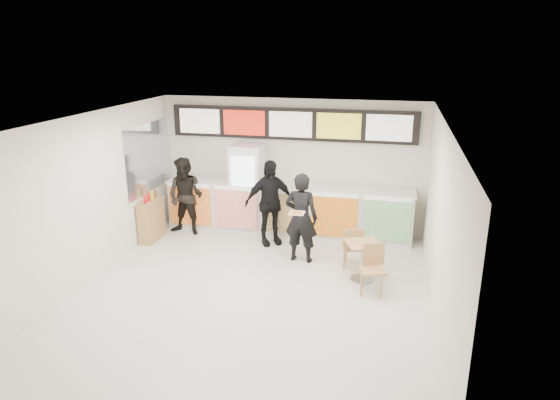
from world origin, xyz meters
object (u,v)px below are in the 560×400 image
(service_counter, at_px, (287,209))
(customer_main, at_px, (301,218))
(customer_left, at_px, (186,197))
(customer_mid, at_px, (269,203))
(cafe_table, at_px, (363,254))
(drinks_fridge, at_px, (248,188))
(condiment_ledge, at_px, (151,220))

(service_counter, relative_size, customer_main, 3.09)
(service_counter, distance_m, customer_left, 2.29)
(customer_left, height_order, customer_mid, customer_mid)
(cafe_table, bearing_deg, service_counter, 110.61)
(drinks_fridge, height_order, customer_left, drinks_fridge)
(customer_main, bearing_deg, condiment_ledge, -1.01)
(customer_main, distance_m, customer_left, 2.92)
(customer_left, xyz_separation_m, cafe_table, (4.04, -1.45, -0.38))
(customer_main, relative_size, customer_left, 1.03)
(customer_mid, bearing_deg, drinks_fridge, 100.42)
(customer_left, bearing_deg, service_counter, 20.48)
(customer_main, height_order, cafe_table, customer_main)
(drinks_fridge, xyz_separation_m, customer_left, (-1.27, -0.56, -0.12))
(drinks_fridge, height_order, customer_main, drinks_fridge)
(drinks_fridge, bearing_deg, customer_mid, -45.53)
(drinks_fridge, xyz_separation_m, customer_mid, (0.69, -0.70, -0.08))
(drinks_fridge, relative_size, customer_main, 1.11)
(customer_mid, relative_size, cafe_table, 1.22)
(customer_main, xyz_separation_m, cafe_table, (1.25, -0.59, -0.40))
(customer_mid, xyz_separation_m, condiment_ledge, (-2.57, -0.37, -0.47))
(customer_main, bearing_deg, customer_mid, -36.17)
(customer_mid, bearing_deg, customer_left, 141.76)
(service_counter, distance_m, drinks_fridge, 1.03)
(customer_left, distance_m, condiment_ledge, 0.90)
(drinks_fridge, xyz_separation_m, cafe_table, (2.77, -2.01, -0.50))
(customer_main, relative_size, customer_mid, 0.97)
(service_counter, height_order, customer_left, customer_left)
(drinks_fridge, bearing_deg, condiment_ledge, -150.39)
(drinks_fridge, distance_m, customer_mid, 0.99)
(customer_main, xyz_separation_m, condiment_ledge, (-3.40, 0.35, -0.44))
(customer_main, distance_m, cafe_table, 1.44)
(customer_left, height_order, cafe_table, customer_left)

